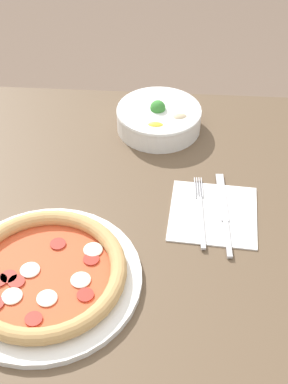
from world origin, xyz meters
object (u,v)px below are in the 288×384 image
at_px(bowl, 159,117).
at_px(knife, 225,216).
at_px(pizza, 45,274).
at_px(fork, 200,212).

relative_size(bowl, knife, 0.86).
height_order(bowl, knife, bowl).
xyz_separation_m(pizza, fork, (0.25, 0.17, -0.01)).
relative_size(fork, knife, 0.86).
relative_size(bowl, fork, 1.00).
distance_m(pizza, knife, 0.33).
relative_size(pizza, knife, 1.46).
distance_m(fork, knife, 0.04).
bearing_deg(knife, fork, 77.66).
height_order(bowl, fork, bowl).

